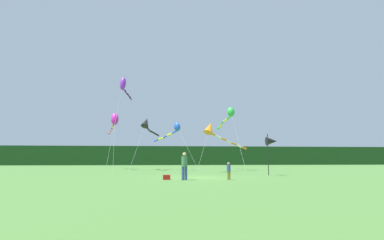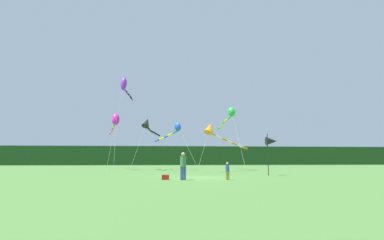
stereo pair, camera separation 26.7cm
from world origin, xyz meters
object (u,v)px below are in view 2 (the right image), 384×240
object	(u,v)px
kite_magenta	(115,121)
kite_purple	(124,85)
kite_black	(147,124)
kite_blue	(175,129)
person_adult	(183,165)
kite_green	(230,114)
cooler_box	(165,177)
banner_flag_pole	(271,141)
kite_orange	(214,131)
person_child	(227,170)

from	to	relation	value
kite_magenta	kite_purple	bearing A→B (deg)	-58.32
kite_black	kite_blue	bearing A→B (deg)	2.94
person_adult	kite_green	bearing A→B (deg)	67.66
cooler_box	banner_flag_pole	bearing A→B (deg)	26.72
banner_flag_pole	kite_orange	bearing A→B (deg)	118.40
cooler_box	kite_black	world-z (taller)	kite_black
banner_flag_pole	kite_green	bearing A→B (deg)	94.51
person_child	kite_orange	bearing A→B (deg)	84.77
kite_green	kite_purple	distance (m)	13.52
kite_blue	person_child	bearing A→B (deg)	-80.62
kite_black	kite_orange	bearing A→B (deg)	-34.93
person_child	kite_purple	size ratio (longest dim) A/B	0.10
kite_purple	kite_orange	distance (m)	13.39
banner_flag_pole	kite_orange	world-z (taller)	kite_orange
kite_purple	banner_flag_pole	bearing A→B (deg)	-43.19
banner_flag_pole	kite_magenta	distance (m)	21.61
kite_magenta	banner_flag_pole	bearing A→B (deg)	-44.93
person_child	kite_orange	size ratio (longest dim) A/B	0.17
person_child	kite_black	bearing A→B (deg)	110.07
person_child	kite_blue	xyz separation A→B (m)	(-2.77, 16.80, 4.27)
kite_green	kite_black	bearing A→B (deg)	177.89
cooler_box	kite_purple	bearing A→B (deg)	106.62
banner_flag_pole	kite_purple	bearing A→B (deg)	136.81
person_child	banner_flag_pole	bearing A→B (deg)	45.97
cooler_box	kite_magenta	size ratio (longest dim) A/B	0.05
kite_blue	kite_green	bearing A→B (deg)	-4.64
cooler_box	kite_green	distance (m)	18.71
kite_blue	kite_orange	world-z (taller)	kite_blue
banner_flag_pole	kite_magenta	bearing A→B (deg)	135.07
kite_black	person_child	bearing A→B (deg)	-69.93
kite_magenta	kite_blue	distance (m)	8.34
cooler_box	kite_magenta	bearing A→B (deg)	108.42
person_adult	kite_orange	xyz separation A→B (m)	(3.88, 11.52, 3.26)
kite_blue	kite_orange	distance (m)	6.46
kite_magenta	kite_orange	size ratio (longest dim) A/B	1.30
banner_flag_pole	person_child	bearing A→B (deg)	-134.03
cooler_box	kite_magenta	world-z (taller)	kite_magenta
kite_magenta	kite_orange	world-z (taller)	kite_magenta
kite_magenta	kite_green	bearing A→B (deg)	-14.53
person_child	cooler_box	xyz separation A→B (m)	(-3.92, 0.53, -0.46)
person_adult	kite_green	size ratio (longest dim) A/B	0.18
person_child	kite_magenta	size ratio (longest dim) A/B	0.13
cooler_box	kite_blue	bearing A→B (deg)	85.98
person_adult	person_child	xyz separation A→B (m)	(2.81, -0.12, -0.35)
cooler_box	kite_black	bearing A→B (deg)	97.64
kite_magenta	person_child	bearing A→B (deg)	-62.50
banner_flag_pole	kite_blue	size ratio (longest dim) A/B	0.54
kite_green	kite_blue	world-z (taller)	kite_green
person_child	banner_flag_pole	size ratio (longest dim) A/B	0.33
kite_purple	kite_black	world-z (taller)	kite_purple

